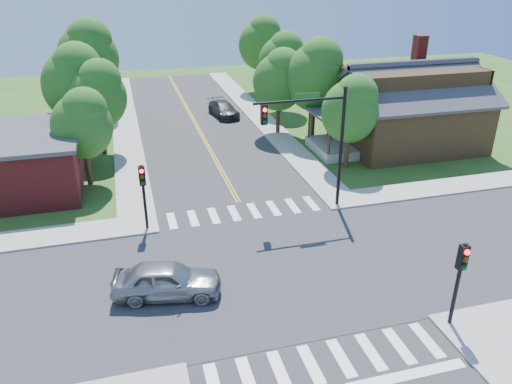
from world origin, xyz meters
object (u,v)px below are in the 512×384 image
object	(u,v)px
car_silver	(167,281)
signal_pole_se	(461,270)
signal_mast_ne	(315,131)
signal_pole_nw	(143,186)
car_dgrey	(224,109)
house_ne	(408,104)

from	to	relation	value
car_silver	signal_pole_se	bearing A→B (deg)	-102.87
signal_mast_ne	car_silver	world-z (taller)	signal_mast_ne
signal_pole_nw	car_dgrey	world-z (taller)	signal_pole_nw
signal_mast_ne	signal_pole_se	bearing A→B (deg)	-81.44
house_ne	signal_mast_ne	bearing A→B (deg)	-142.32
house_ne	car_silver	xyz separation A→B (m)	(-20.28, -14.89, -2.53)
signal_pole_se	signal_pole_nw	bearing A→B (deg)	135.00
signal_pole_nw	house_ne	world-z (taller)	house_ne
car_silver	car_dgrey	size ratio (longest dim) A/B	1.02
car_silver	signal_pole_nw	bearing A→B (deg)	15.83
signal_pole_se	car_dgrey	size ratio (longest dim) A/B	0.78
signal_mast_ne	car_dgrey	distance (m)	20.71
signal_mast_ne	signal_pole_se	world-z (taller)	signal_mast_ne
car_dgrey	car_silver	bearing A→B (deg)	-115.52
signal_pole_nw	car_dgrey	distance (m)	22.09
car_silver	car_dgrey	xyz separation A→B (m)	(8.12, 26.51, -0.12)
car_silver	car_dgrey	distance (m)	27.72
signal_pole_nw	car_silver	world-z (taller)	signal_pole_nw
signal_pole_se	signal_pole_nw	xyz separation A→B (m)	(-11.20, 11.20, 0.00)
signal_mast_ne	car_silver	bearing A→B (deg)	-145.48
signal_pole_nw	car_silver	distance (m)	6.52
car_silver	car_dgrey	bearing A→B (deg)	-5.15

